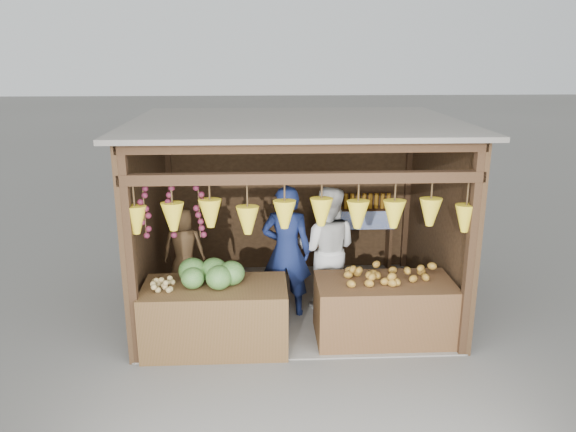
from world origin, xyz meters
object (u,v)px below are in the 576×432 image
at_px(counter_left, 216,317).
at_px(counter_right, 384,310).
at_px(man_standing, 287,251).
at_px(vendor_seated, 184,249).
at_px(woman_standing, 327,249).

xyz_separation_m(counter_left, counter_right, (2.10, 0.11, -0.02)).
relative_size(counter_left, man_standing, 0.94).
bearing_deg(counter_left, counter_right, 3.09).
distance_m(counter_right, vendor_seated, 2.82).
relative_size(counter_right, man_standing, 0.92).
xyz_separation_m(counter_right, vendor_seated, (-2.60, 0.97, 0.52)).
height_order(woman_standing, vendor_seated, woman_standing).
xyz_separation_m(woman_standing, vendor_seated, (-1.97, 0.07, 0.02)).
distance_m(counter_left, counter_right, 2.10).
distance_m(counter_left, vendor_seated, 1.30).
relative_size(counter_left, counter_right, 1.02).
height_order(counter_right, woman_standing, woman_standing).
xyz_separation_m(man_standing, woman_standing, (0.56, 0.15, -0.03)).
height_order(counter_left, counter_right, counter_left).
bearing_deg(woman_standing, counter_right, 137.64).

